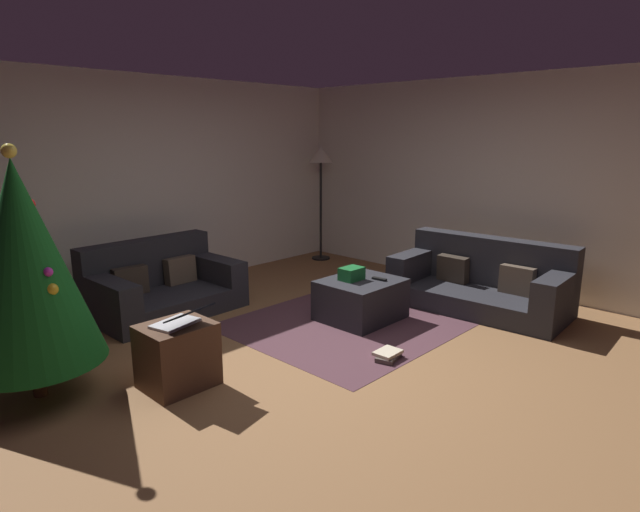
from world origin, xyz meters
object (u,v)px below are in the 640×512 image
at_px(couch_left, 160,286).
at_px(laptop, 181,319).
at_px(tv_remote, 379,279).
at_px(side_table, 177,355).
at_px(book_stack, 388,355).
at_px(couch_right, 482,282).
at_px(corner_lamp, 321,163).
at_px(ottoman, 361,299).
at_px(christmas_tree, 24,263).
at_px(gift_box, 352,274).

height_order(couch_left, laptop, couch_left).
height_order(couch_left, tv_remote, couch_left).
xyz_separation_m(tv_remote, side_table, (-2.28, 0.19, -0.18)).
bearing_deg(laptop, book_stack, -28.69).
relative_size(couch_right, book_stack, 6.66).
height_order(couch_left, book_stack, couch_left).
distance_m(couch_left, side_table, 1.92).
bearing_deg(couch_right, side_table, 73.48).
bearing_deg(tv_remote, corner_lamp, 51.39).
relative_size(book_stack, corner_lamp, 0.17).
relative_size(couch_left, tv_remote, 9.71).
xyz_separation_m(side_table, book_stack, (1.52, -0.88, -0.22)).
xyz_separation_m(ottoman, christmas_tree, (-2.95, 0.67, 0.81)).
bearing_deg(couch_right, laptop, 74.36).
distance_m(couch_right, book_stack, 1.89).
xyz_separation_m(tv_remote, laptop, (-2.27, 0.13, 0.12)).
bearing_deg(christmas_tree, tv_remote, -14.63).
relative_size(gift_box, tv_remote, 1.50).
relative_size(gift_box, side_table, 0.46).
bearing_deg(ottoman, book_stack, -127.16).
relative_size(laptop, corner_lamp, 0.26).
distance_m(book_stack, corner_lamp, 4.06).
relative_size(couch_right, ottoman, 2.41).
bearing_deg(side_table, book_stack, -30.14).
bearing_deg(laptop, christmas_tree, 140.55).
distance_m(ottoman, laptop, 2.17).
bearing_deg(laptop, gift_box, 2.23).
height_order(gift_box, corner_lamp, corner_lamp).
relative_size(tv_remote, book_stack, 0.56).
bearing_deg(couch_right, corner_lamp, -11.94).
bearing_deg(side_table, gift_box, 0.62).
height_order(book_stack, corner_lamp, corner_lamp).
bearing_deg(tv_remote, book_stack, -142.56).
distance_m(couch_right, gift_box, 1.55).
height_order(gift_box, tv_remote, gift_box).
relative_size(christmas_tree, book_stack, 6.42).
relative_size(couch_left, book_stack, 5.39).
xyz_separation_m(laptop, book_stack, (1.51, -0.83, -0.52)).
xyz_separation_m(couch_right, ottoman, (-1.24, 0.74, -0.08)).
bearing_deg(ottoman, corner_lamp, 52.43).
bearing_deg(christmas_tree, ottoman, -12.76).
xyz_separation_m(gift_box, tv_remote, (0.20, -0.21, -0.06)).
xyz_separation_m(couch_left, tv_remote, (1.45, -1.91, 0.15)).
bearing_deg(tv_remote, ottoman, 129.20).
height_order(gift_box, christmas_tree, christmas_tree).
height_order(couch_right, laptop, couch_right).
height_order(gift_box, book_stack, gift_box).
bearing_deg(ottoman, couch_right, -30.81).
xyz_separation_m(couch_left, laptop, (-0.82, -1.78, 0.27)).
bearing_deg(laptop, couch_left, 65.16).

